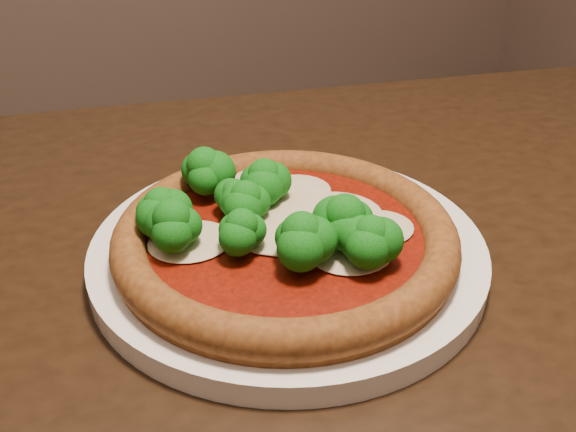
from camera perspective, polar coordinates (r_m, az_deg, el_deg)
name	(u,v)px	position (r m, az deg, el deg)	size (l,w,h in m)	color
dining_table	(379,398)	(0.53, 8.06, -15.75)	(1.28, 1.03, 0.75)	black
plate	(288,250)	(0.50, 0.00, -3.06)	(0.30, 0.30, 0.02)	white
pizza	(281,230)	(0.47, -0.63, -1.24)	(0.25, 0.25, 0.06)	brown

